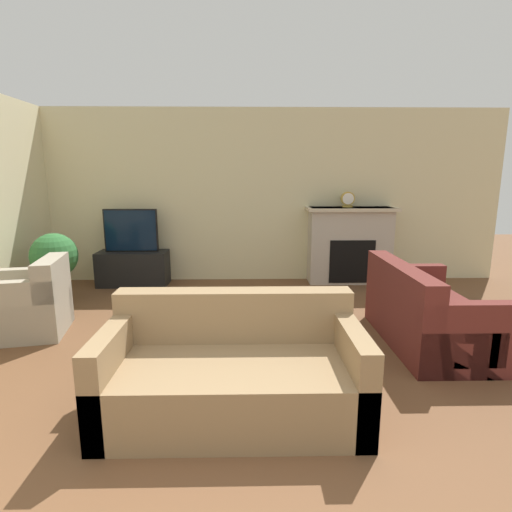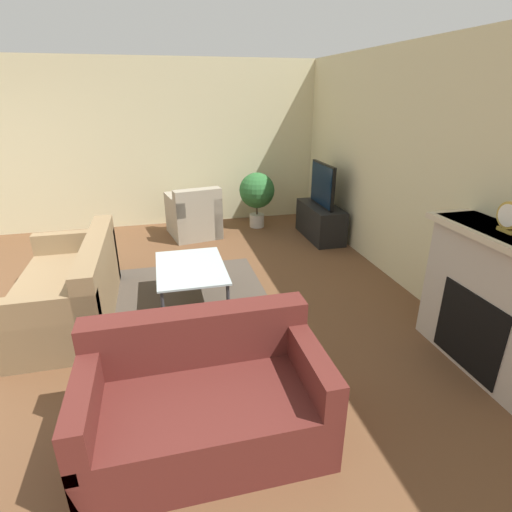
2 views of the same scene
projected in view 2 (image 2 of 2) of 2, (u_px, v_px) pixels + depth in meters
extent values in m
cube|color=beige|center=(401.00, 168.00, 4.69)|extent=(8.66, 0.06, 2.70)
cube|color=beige|center=(168.00, 145.00, 6.69)|extent=(0.06, 8.08, 2.70)
cube|color=#4C4238|center=(184.00, 304.00, 4.43)|extent=(2.23, 1.92, 0.00)
cube|color=#B2A899|center=(496.00, 305.00, 3.22)|extent=(1.27, 0.40, 1.19)
cube|color=black|center=(468.00, 331.00, 3.26)|extent=(0.70, 0.01, 0.67)
cube|color=beige|center=(510.00, 238.00, 2.99)|extent=(1.39, 0.46, 0.05)
cube|color=black|center=(320.00, 222.00, 6.36)|extent=(1.06, 0.45, 0.53)
cube|color=black|center=(323.00, 185.00, 6.13)|extent=(0.81, 0.05, 0.65)
cube|color=black|center=(321.00, 185.00, 6.13)|extent=(0.77, 0.01, 0.61)
cube|color=#8C704C|center=(67.00, 299.00, 4.11)|extent=(1.80, 0.91, 0.42)
cube|color=#8C704C|center=(97.00, 259.00, 4.03)|extent=(1.80, 0.20, 0.40)
cube|color=#8C704C|center=(78.00, 258.00, 4.81)|extent=(0.14, 0.91, 0.66)
cube|color=#8C704C|center=(45.00, 333.00, 3.32)|extent=(0.14, 0.91, 0.66)
cube|color=#5B231E|center=(206.00, 417.00, 2.62)|extent=(0.88, 1.54, 0.42)
cube|color=#5B231E|center=(198.00, 336.00, 2.77)|extent=(0.20, 1.54, 0.40)
cube|color=#5B231E|center=(91.00, 422.00, 2.42)|extent=(0.88, 0.14, 0.66)
cube|color=#5B231E|center=(308.00, 385.00, 2.73)|extent=(0.88, 0.14, 0.66)
cube|color=#9E937F|center=(194.00, 222.00, 6.51)|extent=(0.94, 0.87, 0.42)
cube|color=#9E937F|center=(198.00, 202.00, 6.09)|extent=(0.33, 0.75, 0.40)
cube|color=#9E937F|center=(210.00, 213.00, 6.57)|extent=(0.83, 0.29, 0.66)
cube|color=#9E937F|center=(175.00, 217.00, 6.35)|extent=(0.83, 0.29, 0.66)
cylinder|color=#333338|center=(161.00, 271.00, 4.73)|extent=(0.04, 0.04, 0.43)
cylinder|color=#333338|center=(163.00, 311.00, 3.88)|extent=(0.04, 0.04, 0.43)
cylinder|color=#333338|center=(215.00, 266.00, 4.87)|extent=(0.04, 0.04, 0.43)
cylinder|color=#333338|center=(228.00, 303.00, 4.02)|extent=(0.04, 0.04, 0.43)
cube|color=silver|center=(191.00, 267.00, 4.29)|extent=(1.03, 0.72, 0.02)
cylinder|color=beige|center=(257.00, 220.00, 6.93)|extent=(0.25, 0.25, 0.22)
cylinder|color=#4C3823|center=(257.00, 209.00, 6.86)|extent=(0.03, 0.03, 0.18)
sphere|color=#2D6B33|center=(257.00, 190.00, 6.73)|extent=(0.60, 0.60, 0.60)
cube|color=#B79338|center=(508.00, 230.00, 3.04)|extent=(0.15, 0.07, 0.03)
cylinder|color=#B79338|center=(511.00, 215.00, 2.99)|extent=(0.21, 0.07, 0.21)
cylinder|color=white|center=(507.00, 216.00, 2.99)|extent=(0.17, 0.00, 0.17)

